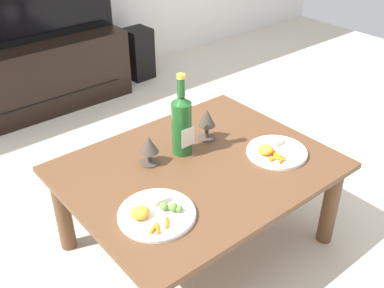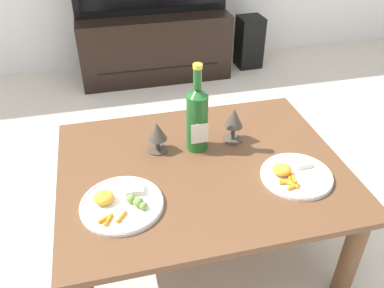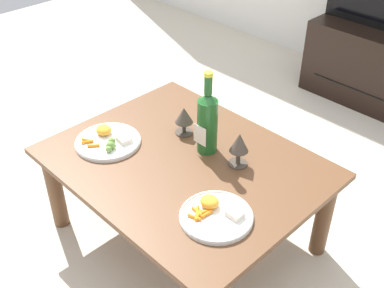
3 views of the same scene
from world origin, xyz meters
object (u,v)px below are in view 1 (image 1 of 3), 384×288
object	(u,v)px
tv_stand	(47,73)
wine_bottle	(182,123)
dinner_plate_right	(276,151)
dinner_plate_left	(156,213)
floor_speaker	(139,54)
goblet_right	(207,120)
dining_table	(198,179)
goblet_left	(149,146)

from	to	relation	value
tv_stand	wine_bottle	size ratio (longest dim) A/B	3.06
dinner_plate_right	tv_stand	bearing A→B (deg)	96.66
dinner_plate_left	dinner_plate_right	world-z (taller)	same
wine_bottle	dinner_plate_left	world-z (taller)	wine_bottle
floor_speaker	wine_bottle	world-z (taller)	wine_bottle
goblet_right	dining_table	bearing A→B (deg)	-140.42
dinner_plate_left	wine_bottle	bearing A→B (deg)	39.16
dining_table	wine_bottle	bearing A→B (deg)	85.13
tv_stand	dinner_plate_left	size ratio (longest dim) A/B	3.95
tv_stand	goblet_right	xyz separation A→B (m)	(0.08, -1.59, 0.29)
wine_bottle	dinner_plate_left	size ratio (longest dim) A/B	1.29
dining_table	wine_bottle	distance (m)	0.24
dining_table	tv_stand	bearing A→B (deg)	87.04
goblet_left	dinner_plate_left	size ratio (longest dim) A/B	0.46
dining_table	goblet_right	size ratio (longest dim) A/B	7.27
goblet_left	dinner_plate_left	bearing A→B (deg)	-121.03
dinner_plate_left	dinner_plate_right	size ratio (longest dim) A/B	1.07
dining_table	floor_speaker	bearing A→B (deg)	63.83
dining_table	goblet_left	world-z (taller)	goblet_left
goblet_left	dinner_plate_left	distance (m)	0.34
dining_table	dinner_plate_right	size ratio (longest dim) A/B	4.11
floor_speaker	wine_bottle	xyz separation A→B (m)	(-0.84, -1.61, 0.37)
floor_speaker	dinner_plate_left	bearing A→B (deg)	-124.06
tv_stand	dinner_plate_left	xyz separation A→B (m)	(-0.40, -1.87, 0.20)
floor_speaker	goblet_right	world-z (taller)	goblet_right
tv_stand	goblet_right	bearing A→B (deg)	-87.28
tv_stand	wine_bottle	distance (m)	1.64
goblet_left	dinner_plate_right	distance (m)	0.54
tv_stand	wine_bottle	bearing A→B (deg)	-92.82
goblet_left	dining_table	bearing A→B (deg)	-43.30
floor_speaker	dinner_plate_right	world-z (taller)	dinner_plate_right
dining_table	tv_stand	distance (m)	1.73
wine_bottle	dinner_plate_left	distance (m)	0.44
wine_bottle	goblet_left	world-z (taller)	wine_bottle
floor_speaker	dinner_plate_left	world-z (taller)	dinner_plate_left
tv_stand	goblet_right	world-z (taller)	goblet_right
dining_table	dinner_plate_right	world-z (taller)	dinner_plate_right
goblet_left	wine_bottle	bearing A→B (deg)	-6.52
tv_stand	goblet_left	bearing A→B (deg)	-98.37
tv_stand	dinner_plate_left	bearing A→B (deg)	-102.17
goblet_right	dinner_plate_left	world-z (taller)	goblet_right
tv_stand	floor_speaker	world-z (taller)	tv_stand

